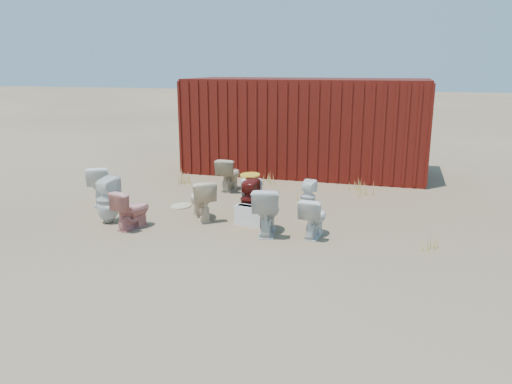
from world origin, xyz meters
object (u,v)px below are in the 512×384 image
(toilet_front_a, at_px, (100,185))
(toilet_front_maroon, at_px, (250,200))
(toilet_back_e, at_px, (308,197))
(loose_tank, at_px, (249,216))
(toilet_front_c, at_px, (267,210))
(toilet_back_a, at_px, (107,200))
(toilet_back_yellowlid, at_px, (250,194))
(toilet_back_beige_right, at_px, (229,174))
(toilet_front_pink, at_px, (132,209))
(shipping_container, at_px, (306,126))
(toilet_back_beige_left, at_px, (201,200))
(toilet_front_e, at_px, (314,217))

(toilet_front_a, height_order, toilet_front_maroon, toilet_front_a)
(toilet_back_e, bearing_deg, toilet_front_a, 16.12)
(toilet_front_a, height_order, loose_tank, toilet_front_a)
(toilet_front_c, xyz_separation_m, toilet_back_a, (-2.86, -0.22, 0.02))
(toilet_front_c, height_order, toilet_back_yellowlid, toilet_front_c)
(toilet_back_beige_right, xyz_separation_m, loose_tank, (1.17, -2.29, -0.19))
(toilet_front_pink, bearing_deg, shipping_container, -89.70)
(toilet_front_a, bearing_deg, toilet_back_beige_left, 144.06)
(toilet_back_beige_left, bearing_deg, toilet_back_e, 170.82)
(toilet_back_yellowlid, bearing_deg, toilet_front_maroon, 82.99)
(toilet_back_a, bearing_deg, toilet_back_beige_right, -98.72)
(toilet_front_a, relative_size, toilet_back_beige_left, 1.05)
(toilet_front_c, height_order, toilet_front_e, toilet_front_c)
(toilet_back_beige_left, bearing_deg, loose_tank, 137.40)
(toilet_front_c, relative_size, toilet_front_e, 1.22)
(toilet_back_yellowlid, bearing_deg, loose_tank, 83.12)
(toilet_back_a, distance_m, toilet_back_yellowlid, 2.60)
(toilet_front_e, height_order, toilet_back_beige_right, toilet_back_beige_right)
(shipping_container, height_order, toilet_front_pink, shipping_container)
(toilet_front_pink, relative_size, loose_tank, 1.35)
(toilet_front_e, bearing_deg, toilet_back_a, 12.02)
(toilet_back_yellowlid, bearing_deg, toilet_back_beige_left, 19.55)
(toilet_back_a, relative_size, toilet_back_yellowlid, 1.16)
(toilet_front_a, relative_size, toilet_front_pink, 1.15)
(toilet_front_e, bearing_deg, shipping_container, -70.05)
(toilet_front_e, distance_m, toilet_back_beige_left, 2.15)
(toilet_front_c, bearing_deg, toilet_back_a, -5.28)
(toilet_front_a, distance_m, loose_tank, 3.37)
(toilet_back_beige_right, bearing_deg, loose_tank, 119.61)
(toilet_back_a, bearing_deg, toilet_back_beige_left, -141.22)
(toilet_front_e, bearing_deg, toilet_back_yellowlid, -28.77)
(toilet_front_a, xyz_separation_m, toilet_back_beige_left, (2.38, -0.44, -0.02))
(toilet_back_e, bearing_deg, toilet_back_a, 35.06)
(toilet_back_beige_right, height_order, toilet_back_e, toilet_back_beige_right)
(loose_tank, bearing_deg, toilet_front_maroon, 115.46)
(toilet_back_beige_right, relative_size, loose_tank, 1.47)
(toilet_front_c, distance_m, toilet_front_e, 0.78)
(shipping_container, height_order, toilet_back_e, shipping_container)
(loose_tank, bearing_deg, toilet_back_e, 59.99)
(toilet_front_a, distance_m, toilet_back_a, 1.39)
(toilet_front_e, relative_size, toilet_back_yellowlid, 0.92)
(shipping_container, distance_m, toilet_front_pink, 5.93)
(shipping_container, xyz_separation_m, toilet_back_a, (-2.51, -5.38, -0.78))
(toilet_front_pink, bearing_deg, toilet_front_e, -152.13)
(toilet_front_c, bearing_deg, toilet_front_a, -22.91)
(toilet_front_c, xyz_separation_m, toilet_front_maroon, (-0.50, 0.67, -0.03))
(shipping_container, xyz_separation_m, toilet_back_beige_right, (-1.23, -2.54, -0.83))
(toilet_back_a, xyz_separation_m, loose_tank, (2.46, 0.56, -0.24))
(shipping_container, height_order, toilet_back_beige_left, shipping_container)
(shipping_container, bearing_deg, toilet_back_yellowlid, -93.83)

